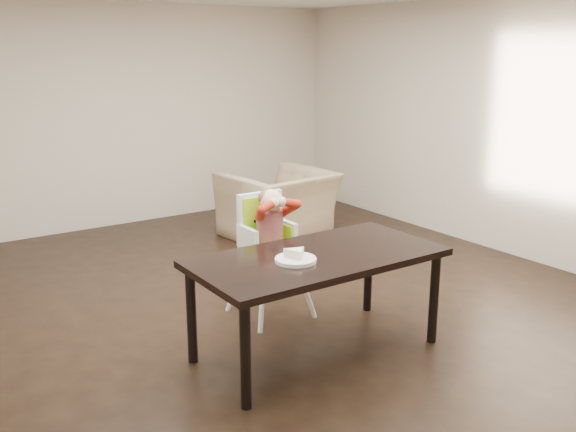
# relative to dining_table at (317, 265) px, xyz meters

# --- Properties ---
(ground) EXTENTS (7.00, 7.00, 0.00)m
(ground) POSITION_rel_dining_table_xyz_m (0.12, 0.72, -0.67)
(ground) COLOR black
(ground) RESTS_ON ground
(room_walls) EXTENTS (6.02, 7.02, 2.71)m
(room_walls) POSITION_rel_dining_table_xyz_m (0.12, 0.72, 1.18)
(room_walls) COLOR beige
(room_walls) RESTS_ON ground
(dining_table) EXTENTS (1.80, 0.90, 0.75)m
(dining_table) POSITION_rel_dining_table_xyz_m (0.00, 0.00, 0.00)
(dining_table) COLOR black
(dining_table) RESTS_ON ground
(high_chair) EXTENTS (0.45, 0.45, 1.08)m
(high_chair) POSITION_rel_dining_table_xyz_m (0.09, 0.79, 0.09)
(high_chair) COLOR white
(high_chair) RESTS_ON ground
(plate) EXTENTS (0.37, 0.37, 0.08)m
(plate) POSITION_rel_dining_table_xyz_m (-0.21, -0.04, 0.11)
(plate) COLOR white
(plate) RESTS_ON dining_table
(armchair) EXTENTS (1.26, 0.91, 1.02)m
(armchair) POSITION_rel_dining_table_xyz_m (1.43, 2.66, -0.16)
(armchair) COLOR #9D8664
(armchair) RESTS_ON ground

